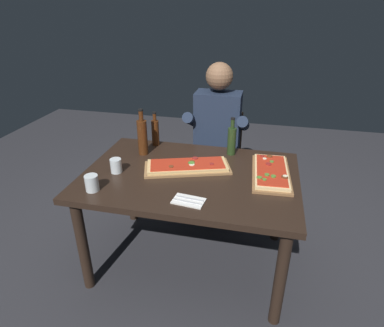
# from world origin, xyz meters

# --- Properties ---
(ground_plane) EXTENTS (6.40, 6.40, 0.00)m
(ground_plane) POSITION_xyz_m (0.00, 0.00, 0.00)
(ground_plane) COLOR #2D2D33
(dining_table) EXTENTS (1.40, 0.96, 0.74)m
(dining_table) POSITION_xyz_m (0.00, 0.00, 0.64)
(dining_table) COLOR black
(dining_table) RESTS_ON ground_plane
(pizza_rectangular_front) EXTENTS (0.62, 0.40, 0.05)m
(pizza_rectangular_front) POSITION_xyz_m (-0.03, 0.06, 0.76)
(pizza_rectangular_front) COLOR olive
(pizza_rectangular_front) RESTS_ON dining_table
(pizza_rectangular_left) EXTENTS (0.27, 0.52, 0.05)m
(pizza_rectangular_left) POSITION_xyz_m (0.52, 0.10, 0.76)
(pizza_rectangular_left) COLOR brown
(pizza_rectangular_left) RESTS_ON dining_table
(wine_bottle_dark) EXTENTS (0.06, 0.06, 0.27)m
(wine_bottle_dark) POSITION_xyz_m (-0.38, 0.41, 0.85)
(wine_bottle_dark) COLOR #47230F
(wine_bottle_dark) RESTS_ON dining_table
(oil_bottle_amber) EXTENTS (0.07, 0.07, 0.34)m
(oil_bottle_amber) POSITION_xyz_m (-0.41, 0.23, 0.88)
(oil_bottle_amber) COLOR #47230F
(oil_bottle_amber) RESTS_ON dining_table
(vinegar_bottle_green) EXTENTS (0.06, 0.06, 0.28)m
(vinegar_bottle_green) POSITION_xyz_m (0.22, 0.37, 0.85)
(vinegar_bottle_green) COLOR #233819
(vinegar_bottle_green) RESTS_ON dining_table
(tumbler_near_camera) EXTENTS (0.08, 0.08, 0.10)m
(tumbler_near_camera) POSITION_xyz_m (-0.52, -0.34, 0.78)
(tumbler_near_camera) COLOR silver
(tumbler_near_camera) RESTS_ON dining_table
(tumbler_far_side) EXTENTS (0.08, 0.08, 0.09)m
(tumbler_far_side) POSITION_xyz_m (-0.48, -0.09, 0.78)
(tumbler_far_side) COLOR silver
(tumbler_far_side) RESTS_ON dining_table
(napkin_cutlery_set) EXTENTS (0.19, 0.13, 0.01)m
(napkin_cutlery_set) POSITION_xyz_m (0.07, -0.33, 0.74)
(napkin_cutlery_set) COLOR white
(napkin_cutlery_set) RESTS_ON dining_table
(diner_chair) EXTENTS (0.44, 0.44, 0.87)m
(diner_chair) POSITION_xyz_m (0.06, 0.86, 0.49)
(diner_chair) COLOR #3D2B1E
(diner_chair) RESTS_ON ground_plane
(seated_diner) EXTENTS (0.53, 0.41, 1.33)m
(seated_diner) POSITION_xyz_m (0.06, 0.74, 0.74)
(seated_diner) COLOR #23232D
(seated_diner) RESTS_ON ground_plane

